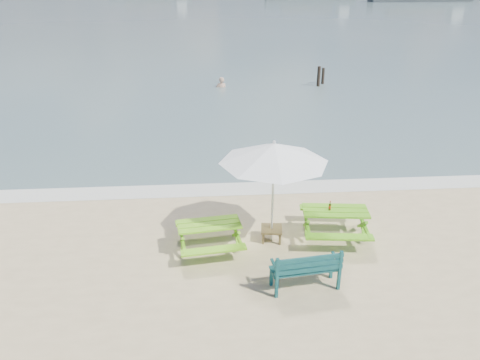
{
  "coord_description": "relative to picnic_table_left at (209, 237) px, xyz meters",
  "views": [
    {
      "loc": [
        -1.35,
        -7.96,
        5.84
      ],
      "look_at": [
        -0.51,
        3.0,
        1.0
      ],
      "focal_mm": 35.0,
      "sensor_mm": 36.0,
      "label": 1
    }
  ],
  "objects": [
    {
      "name": "patio_umbrella",
      "position": [
        1.48,
        0.31,
        1.9
      ],
      "size": [
        2.77,
        2.77,
        2.45
      ],
      "color": "silver",
      "rests_on": "ground"
    },
    {
      "name": "swimmer",
      "position": [
        0.95,
        16.99,
        -0.62
      ],
      "size": [
        0.63,
        0.42,
        1.71
      ],
      "color": "tan",
      "rests_on": "ground"
    },
    {
      "name": "mooring_pilings",
      "position": [
        6.61,
        17.04,
        0.09
      ],
      "size": [
        0.57,
        0.77,
        1.32
      ],
      "color": "black",
      "rests_on": "ground"
    },
    {
      "name": "sea",
      "position": [
        1.35,
        83.66,
        -0.32
      ],
      "size": [
        300.0,
        300.0,
        0.0
      ],
      "primitive_type": "plane",
      "color": "slate",
      "rests_on": "ground"
    },
    {
      "name": "foam_strip",
      "position": [
        1.35,
        3.26,
        -0.32
      ],
      "size": [
        22.0,
        0.9,
        0.01
      ],
      "primitive_type": "cube",
      "color": "silver",
      "rests_on": "ground"
    },
    {
      "name": "beer_bottle",
      "position": [
        2.86,
        0.35,
        0.48
      ],
      "size": [
        0.06,
        0.06,
        0.23
      ],
      "color": "brown",
      "rests_on": "picnic_table_right"
    },
    {
      "name": "side_table",
      "position": [
        1.48,
        0.31,
        -0.16
      ],
      "size": [
        0.55,
        0.55,
        0.32
      ],
      "color": "brown",
      "rests_on": "ground"
    },
    {
      "name": "picnic_table_right",
      "position": [
        3.0,
        0.33,
        0.03
      ],
      "size": [
        1.72,
        1.87,
        0.73
      ],
      "color": "#5BA919",
      "rests_on": "ground"
    },
    {
      "name": "park_bench",
      "position": [
        1.9,
        -1.58,
        -0.06
      ],
      "size": [
        1.44,
        0.64,
        0.86
      ],
      "color": "#0F4041",
      "rests_on": "ground"
    },
    {
      "name": "picnic_table_left",
      "position": [
        0.0,
        0.0,
        0.0
      ],
      "size": [
        1.62,
        1.76,
        0.68
      ],
      "color": "#6FB91C",
      "rests_on": "ground"
    }
  ]
}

